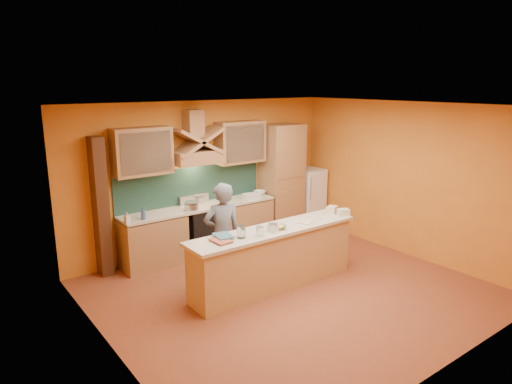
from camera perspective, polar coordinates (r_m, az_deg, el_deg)
floor at (r=7.20m, az=4.35°, el=-12.19°), size 5.50×5.00×0.01m
ceiling at (r=6.49m, az=4.80°, el=10.65°), size 5.50×5.00×0.01m
wall_back at (r=8.69m, az=-6.40°, el=2.05°), size 5.50×0.02×2.80m
wall_front at (r=5.20m, az=23.22°, el=-6.99°), size 5.50×0.02×2.80m
wall_left at (r=5.38m, az=-18.12°, el=-5.89°), size 0.02×5.00×2.80m
wall_right at (r=8.74m, az=18.23°, el=1.51°), size 0.02×5.00×2.80m
base_cabinet_left at (r=8.14m, az=-12.75°, el=-6.10°), size 1.10×0.60×0.86m
base_cabinet_right at (r=9.03m, az=-1.70°, el=-3.78°), size 1.10×0.60×0.86m
counter_top at (r=8.41m, az=-7.02°, el=-1.86°), size 3.00×0.62×0.04m
stove at (r=8.54m, az=-6.93°, el=-4.78°), size 0.60×0.58×0.90m
backsplash at (r=8.56m, az=-8.05°, el=0.80°), size 3.00×0.03×0.70m
range_hood at (r=8.25m, az=-7.38°, el=4.38°), size 0.92×0.50×0.24m
hood_chimney at (r=8.27m, az=-7.85°, el=8.43°), size 0.30×0.30×0.50m
upper_cabinet_left at (r=7.86m, az=-14.06°, el=4.94°), size 1.00×0.35×0.80m
upper_cabinet_right at (r=8.82m, az=-1.98°, el=6.25°), size 1.00×0.35×0.80m
pantry_column at (r=9.44m, az=3.23°, el=1.50°), size 0.80×0.60×2.30m
fridge at (r=10.04m, az=6.47°, el=-0.76°), size 0.58×0.60×1.30m
trim_column_left at (r=7.80m, az=-18.84°, el=-1.84°), size 0.20×0.30×2.30m
island_body at (r=7.17m, az=2.21°, el=-8.43°), size 2.80×0.55×0.88m
island_top at (r=7.01m, az=2.25°, el=-4.79°), size 2.90×0.62×0.05m
person at (r=7.11m, az=-4.25°, el=-5.35°), size 0.67×0.50×1.65m
pot_large at (r=8.15m, az=-8.03°, el=-1.89°), size 0.30×0.30×0.14m
pot_small at (r=8.58m, az=-7.03°, el=-1.04°), size 0.23×0.23×0.14m
soap_bottle_a at (r=7.62m, az=-15.81°, el=-3.10°), size 0.09×0.09×0.17m
soap_bottle_b at (r=7.73m, az=-13.92°, el=-2.58°), size 0.12×0.12×0.22m
bowl_back at (r=9.18m, az=0.48°, el=-0.06°), size 0.28×0.28×0.08m
dish_rack at (r=8.81m, az=-0.56°, el=-0.55°), size 0.32×0.26×0.11m
book_lower at (r=6.39m, az=-5.24°, el=-6.32°), size 0.24×0.31×0.03m
book_upper at (r=6.55m, az=-5.03°, el=-5.63°), size 0.27×0.34×0.02m
jar_large at (r=6.58m, az=-1.85°, el=-5.00°), size 0.16×0.16×0.18m
jar_small at (r=6.65m, az=0.49°, el=-4.94°), size 0.12×0.12×0.14m
kitchen_scale at (r=6.85m, az=2.14°, el=-4.52°), size 0.15×0.15×0.11m
mixing_bowl at (r=6.98m, az=2.70°, el=-4.38°), size 0.28×0.28×0.06m
cloth at (r=7.34m, az=6.30°, el=-3.72°), size 0.31×0.27×0.02m
grocery_bag_a at (r=7.89m, az=9.47°, el=-2.20°), size 0.22×0.20×0.12m
grocery_bag_b at (r=7.79m, az=10.88°, el=-2.50°), size 0.22×0.20×0.11m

